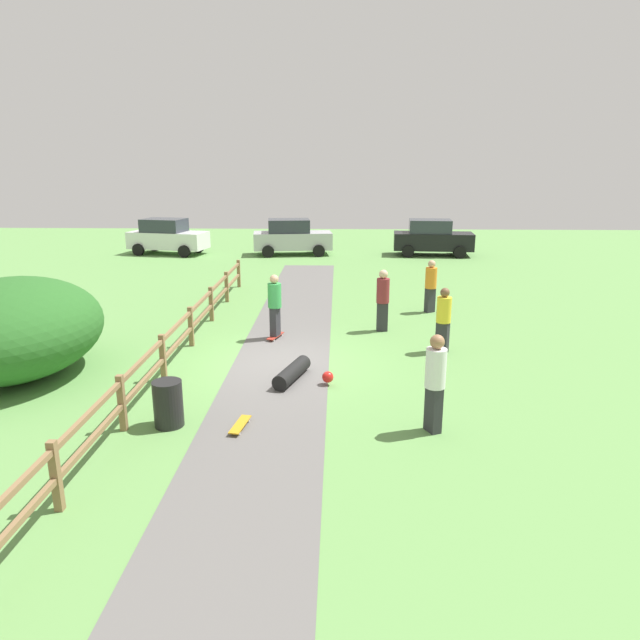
# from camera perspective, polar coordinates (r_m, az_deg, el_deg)

# --- Properties ---
(ground_plane) EXTENTS (60.00, 60.00, 0.00)m
(ground_plane) POSITION_cam_1_polar(r_m,az_deg,el_deg) (14.48, -3.86, -4.25)
(ground_plane) COLOR #60934C
(asphalt_path) EXTENTS (2.40, 28.00, 0.02)m
(asphalt_path) POSITION_cam_1_polar(r_m,az_deg,el_deg) (14.48, -3.86, -4.21)
(asphalt_path) COLOR #605E5B
(asphalt_path) RESTS_ON ground_plane
(wooden_fence) EXTENTS (0.12, 18.12, 1.10)m
(wooden_fence) POSITION_cam_1_polar(r_m,az_deg,el_deg) (14.75, -14.01, -1.58)
(wooden_fence) COLOR olive
(wooden_fence) RESTS_ON ground_plane
(bush_large) EXTENTS (3.92, 4.70, 2.31)m
(bush_large) POSITION_cam_1_polar(r_m,az_deg,el_deg) (15.07, -28.39, -0.74)
(bush_large) COLOR #286023
(bush_large) RESTS_ON ground_plane
(trash_bin) EXTENTS (0.56, 0.56, 0.90)m
(trash_bin) POSITION_cam_1_polar(r_m,az_deg,el_deg) (11.33, -14.92, -8.07)
(trash_bin) COLOR black
(trash_bin) RESTS_ON ground_plane
(skater_riding) EXTENTS (0.48, 0.82, 1.85)m
(skater_riding) POSITION_cam_1_polar(r_m,az_deg,el_deg) (16.11, -4.54, 1.69)
(skater_riding) COLOR #B23326
(skater_riding) RESTS_ON asphalt_path
(skater_fallen) EXTENTS (1.36, 1.54, 0.36)m
(skater_fallen) POSITION_cam_1_polar(r_m,az_deg,el_deg) (13.20, -2.52, -5.29)
(skater_fallen) COLOR black
(skater_fallen) RESTS_ON asphalt_path
(skateboard_loose) EXTENTS (0.32, 0.82, 0.08)m
(skateboard_loose) POSITION_cam_1_polar(r_m,az_deg,el_deg) (11.08, -7.98, -10.30)
(skateboard_loose) COLOR #BF8C19
(skateboard_loose) RESTS_ON asphalt_path
(bystander_maroon) EXTENTS (0.39, 0.39, 1.85)m
(bystander_maroon) POSITION_cam_1_polar(r_m,az_deg,el_deg) (16.97, 6.29, 2.27)
(bystander_maroon) COLOR #2D2D33
(bystander_maroon) RESTS_ON ground_plane
(bystander_white) EXTENTS (0.51, 0.51, 1.89)m
(bystander_white) POSITION_cam_1_polar(r_m,az_deg,el_deg) (10.72, 11.42, -5.74)
(bystander_white) COLOR #2D2D33
(bystander_white) RESTS_ON ground_plane
(bystander_yellow) EXTENTS (0.52, 0.52, 1.74)m
(bystander_yellow) POSITION_cam_1_polar(r_m,az_deg,el_deg) (15.32, 12.23, 0.30)
(bystander_yellow) COLOR #2D2D33
(bystander_yellow) RESTS_ON ground_plane
(bystander_orange) EXTENTS (0.52, 0.52, 1.77)m
(bystander_orange) POSITION_cam_1_polar(r_m,az_deg,el_deg) (19.39, 11.00, 3.58)
(bystander_orange) COLOR #2D2D33
(bystander_orange) RESTS_ON ground_plane
(parked_car_black) EXTENTS (4.32, 2.26, 1.92)m
(parked_car_black) POSITION_cam_1_polar(r_m,az_deg,el_deg) (31.70, 11.14, 8.07)
(parked_car_black) COLOR black
(parked_car_black) RESTS_ON ground_plane
(parked_car_white) EXTENTS (4.46, 2.63, 1.92)m
(parked_car_white) POSITION_cam_1_polar(r_m,az_deg,el_deg) (32.67, -15.00, 8.05)
(parked_car_white) COLOR silver
(parked_car_white) RESTS_ON ground_plane
(parked_car_silver) EXTENTS (4.37, 2.38, 1.92)m
(parked_car_silver) POSITION_cam_1_polar(r_m,az_deg,el_deg) (31.38, -2.84, 8.27)
(parked_car_silver) COLOR #B7B7BC
(parked_car_silver) RESTS_ON ground_plane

